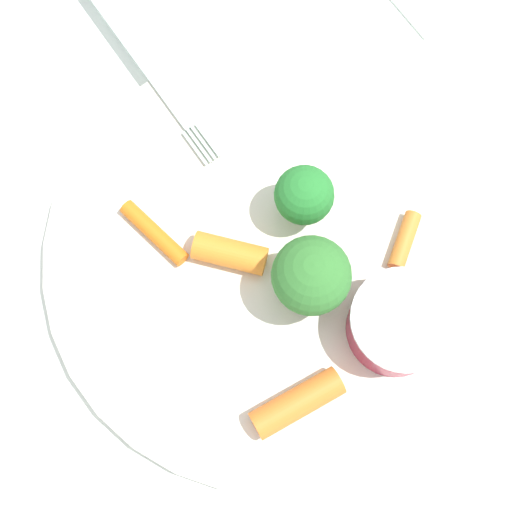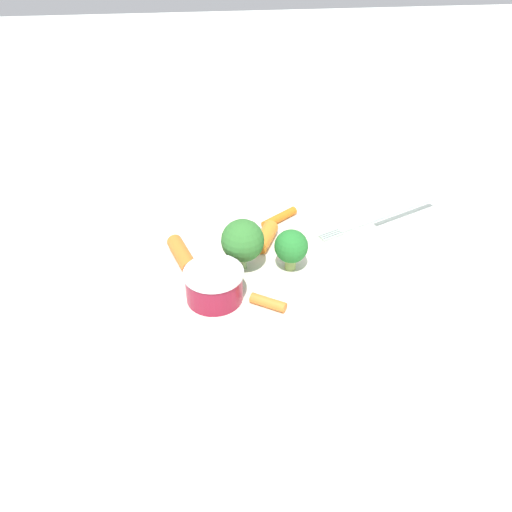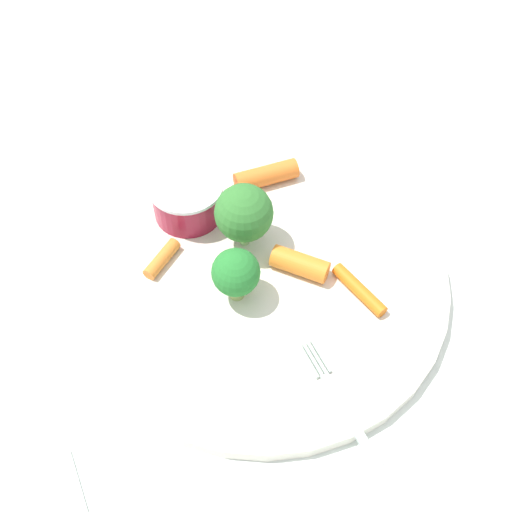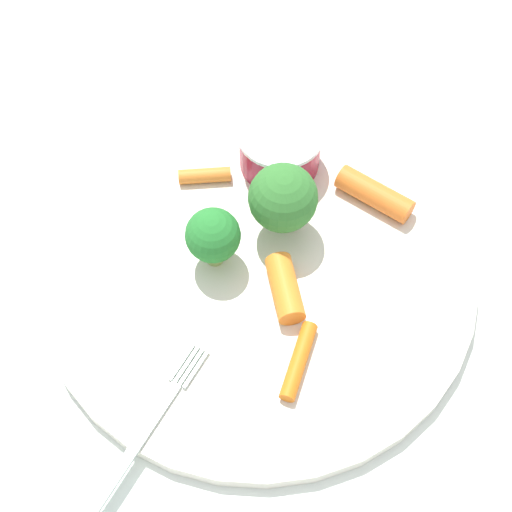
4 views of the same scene
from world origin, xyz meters
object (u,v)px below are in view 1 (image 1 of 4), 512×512
object	(u,v)px
carrot_stick_1	(231,260)
carrot_stick_3	(405,240)
carrot_stick_2	(297,403)
fork	(142,63)
sauce_cup	(398,324)
carrot_stick_0	(154,233)
plate	(277,252)
broccoli_floret_0	(311,276)
broccoli_floret_1	(304,196)

from	to	relation	value
carrot_stick_1	carrot_stick_3	distance (m)	0.11
carrot_stick_3	carrot_stick_2	bearing A→B (deg)	45.42
carrot_stick_3	fork	distance (m)	0.21
sauce_cup	carrot_stick_1	bearing A→B (deg)	-32.82
carrot_stick_0	sauce_cup	bearing A→B (deg)	147.74
plate	broccoli_floret_0	size ratio (longest dim) A/B	4.95
sauce_cup	fork	world-z (taller)	sauce_cup
plate	sauce_cup	distance (m)	0.09
carrot_stick_3	plate	bearing A→B (deg)	-6.93
carrot_stick_1	broccoli_floret_1	bearing A→B (deg)	-152.03
carrot_stick_1	carrot_stick_3	size ratio (longest dim) A/B	1.21
carrot_stick_2	broccoli_floret_1	bearing A→B (deg)	-102.35
carrot_stick_2	sauce_cup	bearing A→B (deg)	-153.18
broccoli_floret_0	carrot_stick_2	world-z (taller)	broccoli_floret_0
carrot_stick_2	plate	bearing A→B (deg)	-93.66
carrot_stick_0	carrot_stick_3	bearing A→B (deg)	168.18
carrot_stick_2	carrot_stick_1	bearing A→B (deg)	-75.53
plate	carrot_stick_2	xyz separation A→B (m)	(0.01, 0.10, 0.01)
carrot_stick_0	fork	bearing A→B (deg)	-93.56
broccoli_floret_1	carrot_stick_3	bearing A→B (deg)	152.06
carrot_stick_2	broccoli_floret_0	bearing A→B (deg)	-106.31
broccoli_floret_0	plate	bearing A→B (deg)	-65.71
broccoli_floret_1	carrot_stick_0	bearing A→B (deg)	-0.36
broccoli_floret_1	carrot_stick_3	world-z (taller)	broccoli_floret_1
carrot_stick_0	carrot_stick_3	distance (m)	0.16
sauce_cup	carrot_stick_2	bearing A→B (deg)	26.82
fork	sauce_cup	bearing A→B (deg)	121.35
broccoli_floret_0	carrot_stick_0	size ratio (longest dim) A/B	1.15
carrot_stick_3	fork	xyz separation A→B (m)	(0.15, -0.16, -0.00)
carrot_stick_2	carrot_stick_3	distance (m)	0.12
carrot_stick_1	carrot_stick_2	world-z (taller)	same
plate	broccoli_floret_1	distance (m)	0.05
broccoli_floret_1	carrot_stick_3	distance (m)	0.07
carrot_stick_3	broccoli_floret_0	bearing A→B (deg)	16.85
broccoli_floret_1	carrot_stick_1	xyz separation A→B (m)	(0.05, 0.03, -0.02)
broccoli_floret_0	fork	bearing A→B (deg)	-65.49
carrot_stick_0	carrot_stick_2	size ratio (longest dim) A/B	0.93
carrot_stick_1	fork	distance (m)	0.15
plate	carrot_stick_2	bearing A→B (deg)	86.34
carrot_stick_3	fork	size ratio (longest dim) A/B	0.22
carrot_stick_3	fork	bearing A→B (deg)	-46.86
sauce_cup	broccoli_floret_0	size ratio (longest dim) A/B	1.02
plate	carrot_stick_1	size ratio (longest dim) A/B	6.52
sauce_cup	carrot_stick_1	size ratio (longest dim) A/B	1.34
carrot_stick_0	carrot_stick_1	distance (m)	0.05
broccoli_floret_1	carrot_stick_3	size ratio (longest dim) A/B	1.29
plate	carrot_stick_3	world-z (taller)	carrot_stick_3
carrot_stick_1	fork	bearing A→B (deg)	-76.23
sauce_cup	carrot_stick_2	size ratio (longest dim) A/B	1.09
broccoli_floret_0	carrot_stick_0	bearing A→B (deg)	-30.68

